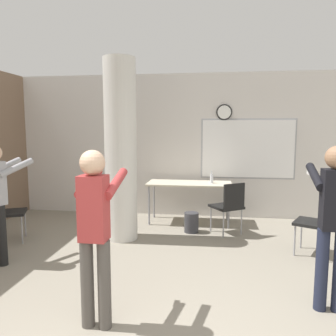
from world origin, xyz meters
The scene contains 10 objects.
wall_back centered at (0.02, 5.06, 1.40)m, with size 8.00×0.15×2.80m.
support_pillar centered at (-0.95, 3.47, 1.40)m, with size 0.49×0.49×2.80m.
folding_table centered at (0.05, 4.50, 0.69)m, with size 1.54×0.63×0.75m.
bottle_on_table centered at (0.45, 4.50, 0.84)m, with size 0.06×0.06×0.23m.
waste_bin centered at (0.12, 3.92, 0.17)m, with size 0.24×0.24×0.33m.
chair_mid_room centered at (1.90, 3.12, 0.51)m, with size 0.59×0.59×0.87m.
chair_table_right centered at (0.74, 3.89, 0.51)m, with size 0.61×0.61×0.87m.
chair_by_left_wall centered at (-2.69, 3.08, 0.51)m, with size 0.58×0.58×0.87m.
person_playing_front centered at (-0.53, 1.18, 0.92)m, with size 0.35×0.62×1.56m.
person_playing_side centered at (1.59, 1.73, 0.93)m, with size 0.37×0.63×1.59m.
Camera 1 is at (0.45, -1.45, 1.74)m, focal length 35.00 mm.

